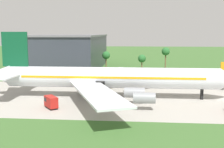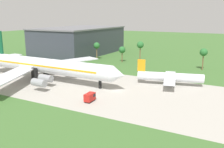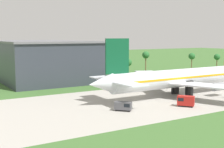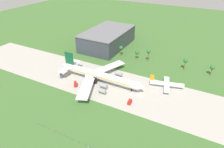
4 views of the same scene
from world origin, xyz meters
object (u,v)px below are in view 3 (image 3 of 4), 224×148
at_px(fuel_truck, 124,106).
at_px(terminal_building, 39,60).
at_px(catering_van, 185,101).
at_px(jet_airliner, 186,78).

xyz_separation_m(fuel_truck, terminal_building, (1.39, 72.07, 7.33)).
bearing_deg(fuel_truck, catering_van, -15.01).
bearing_deg(catering_van, terminal_building, 101.61).
distance_m(jet_airliner, catering_van, 18.23).
distance_m(jet_airliner, fuel_truck, 31.03).
distance_m(fuel_truck, terminal_building, 72.45).
bearing_deg(terminal_building, catering_van, -78.39).
bearing_deg(catering_van, jet_airliner, 45.24).
height_order(catering_van, terminal_building, terminal_building).
bearing_deg(fuel_truck, terminal_building, 88.90).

